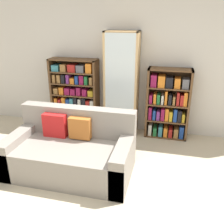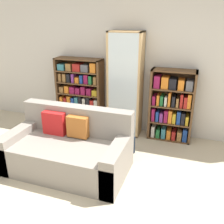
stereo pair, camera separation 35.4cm
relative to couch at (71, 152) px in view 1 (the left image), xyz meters
The scene contains 7 objects.
ground_plane 0.82m from the couch, 61.55° to the right, with size 16.00×16.00×0.00m, color beige.
wall_back 2.02m from the couch, 78.02° to the left, with size 6.35×0.06×2.70m.
couch is the anchor object (origin of this frame).
bookshelf_left 1.62m from the couch, 108.40° to the left, with size 0.94×0.32×1.41m.
display_cabinet 1.68m from the couch, 73.07° to the left, with size 0.62×0.36×1.93m.
bookshelf_right 2.02m from the couch, 48.40° to the left, with size 0.78×0.32×1.31m.
wine_bottle 1.11m from the couch, 42.68° to the left, with size 0.08×0.08×0.37m.
Camera 1 is at (0.98, -2.31, 2.20)m, focal length 40.00 mm.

